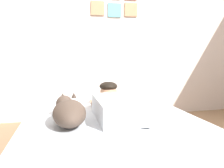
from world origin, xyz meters
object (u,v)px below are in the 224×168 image
Objects in this scene: coffee_cup at (126,101)px; bed at (108,132)px; person_lying at (116,103)px; cell_phone at (142,126)px; dog at (69,111)px; pillow at (120,98)px.

bed is at bearing -128.27° from coffee_cup.
person_lying is at bearing -118.97° from coffee_cup.
coffee_cup is 0.89× the size of cell_phone.
bed is at bearing 31.18° from dog.
bed is at bearing 113.77° from cell_phone.
dog is (-0.37, -0.23, 0.28)m from bed.
dog is at bearing -132.07° from pillow.
pillow is at bearing 47.93° from dog.
dog reaches higher than bed.
coffee_cup is at bearing -61.63° from pillow.
pillow is at bearing 62.37° from bed.
cell_phone is (-0.10, -0.77, -0.03)m from coffee_cup.
pillow is 0.91m from dog.
coffee_cup is (0.28, 0.36, 0.21)m from bed.
pillow is at bearing 118.37° from coffee_cup.
bed is 0.56m from pillow.
bed is 0.29m from person_lying.
cell_phone is at bearing -66.23° from bed.
person_lying reaches higher than cell_phone.
coffee_cup is (0.66, 0.59, -0.07)m from dog.
pillow reaches higher than cell_phone.
coffee_cup reaches higher than cell_phone.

